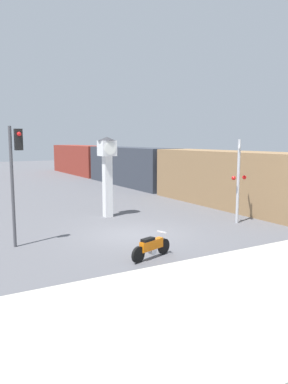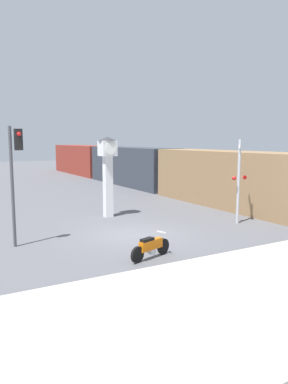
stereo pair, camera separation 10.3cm
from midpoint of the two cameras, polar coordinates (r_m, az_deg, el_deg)
The scene contains 7 objects.
ground_plane at distance 16.38m, azimuth -1.78°, elevation -6.48°, with size 120.00×120.00×0.00m, color #56565B.
sidewalk_strip at distance 10.86m, azimuth 17.10°, elevation -14.20°, with size 36.00×6.00×0.10m.
motorcycle at distance 13.07m, azimuth 0.90°, elevation -8.36°, with size 1.85×0.73×0.85m.
clock_tower at distance 19.78m, azimuth -5.78°, elevation 4.22°, with size 0.95×0.95×4.24m.
freight_train at distance 34.25m, azimuth -2.14°, elevation 3.97°, with size 2.80×38.47×3.40m.
traffic_light at distance 14.89m, azimuth -19.22°, elevation 3.89°, with size 0.50×0.35×4.59m.
railroad_crossing_signal at distance 18.76m, azimuth 14.03°, elevation 2.06°, with size 0.90×0.82×4.10m.
Camera 1 is at (-7.52, -13.96, 4.08)m, focal length 35.00 mm.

